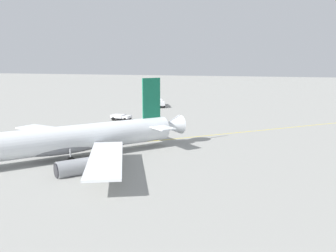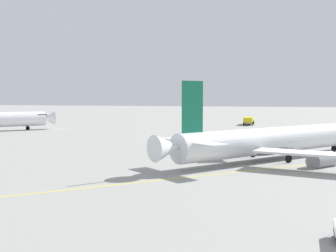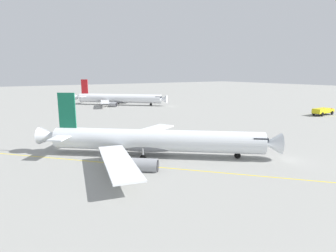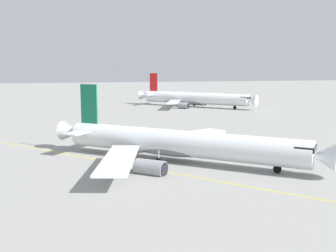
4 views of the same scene
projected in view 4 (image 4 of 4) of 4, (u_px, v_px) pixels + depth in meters
The scene contains 4 objects.
ground_plane at pixel (222, 166), 56.65m from camera, with size 600.00×600.00×0.00m, color gray.
airliner_main at pixel (177, 144), 59.17m from camera, with size 35.79×30.94×11.47m.
airliner_secondary at pixel (194, 99), 138.81m from camera, with size 34.94×33.45×11.64m.
taxiway_centreline at pixel (146, 168), 55.59m from camera, with size 92.90×101.56×0.01m.
Camera 4 is at (-20.29, -51.87, 14.13)m, focal length 42.62 mm.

